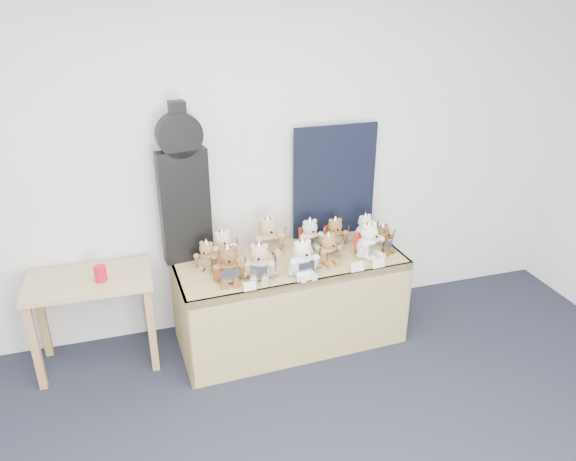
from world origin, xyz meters
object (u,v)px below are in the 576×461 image
object	(u,v)px
teddy_back_end	(365,229)
teddy_front_far_right	(369,241)
teddy_back_left	(223,247)
teddy_back_far_left	(207,256)
teddy_front_far_left	(228,265)
teddy_front_left	(259,263)
side_table	(91,294)
guitar_case	(183,186)
teddy_front_right	(329,250)
teddy_front_end	(383,239)
display_table	(293,282)
teddy_front_centre	(303,259)
teddy_back_centre_left	(268,237)
red_cup	(100,274)
teddy_back_right	(335,233)
teddy_back_centre_right	(310,235)

from	to	relation	value
teddy_back_end	teddy_front_far_right	bearing A→B (deg)	-118.17
teddy_back_left	teddy_back_far_left	size ratio (longest dim) A/B	1.13
teddy_front_far_left	teddy_back_far_left	bearing A→B (deg)	119.38
teddy_front_left	side_table	bearing A→B (deg)	-179.84
guitar_case	teddy_front_far_left	size ratio (longest dim) A/B	3.81
teddy_front_right	teddy_back_far_left	xyz separation A→B (m)	(-0.84, 0.17, -0.01)
teddy_back_end	teddy_front_end	bearing A→B (deg)	-84.94
display_table	teddy_front_centre	distance (m)	0.32
teddy_front_end	teddy_back_end	world-z (taller)	teddy_back_end
display_table	teddy_front_left	bearing A→B (deg)	-156.34
teddy_front_left	teddy_back_centre_left	distance (m)	0.39
teddy_front_centre	teddy_front_right	size ratio (longest dim) A/B	1.18
side_table	teddy_front_left	xyz separation A→B (m)	(1.11, -0.32, 0.24)
teddy_front_end	teddy_back_far_left	world-z (taller)	teddy_front_end
red_cup	teddy_back_far_left	xyz separation A→B (m)	(0.71, -0.01, 0.03)
display_table	teddy_front_right	bearing A→B (deg)	-15.18
teddy_front_far_left	teddy_back_centre_left	size ratio (longest dim) A/B	0.94
teddy_back_centre_left	teddy_front_far_right	bearing A→B (deg)	-27.27
teddy_front_centre	teddy_front_far_right	distance (m)	0.56
display_table	teddy_back_end	bearing A→B (deg)	14.19
teddy_front_far_right	teddy_back_right	world-z (taller)	teddy_front_far_right
teddy_back_left	teddy_back_right	xyz separation A→B (m)	(0.85, -0.01, -0.00)
teddy_front_far_right	teddy_back_far_left	size ratio (longest dim) A/B	1.30
red_cup	teddy_front_left	bearing A→B (deg)	-14.52
teddy_front_left	teddy_front_right	world-z (taller)	teddy_front_left
teddy_front_right	teddy_back_right	size ratio (longest dim) A/B	1.00
teddy_back_left	teddy_back_centre_right	bearing A→B (deg)	-4.05
teddy_front_right	teddy_back_far_left	distance (m)	0.86
teddy_back_left	side_table	bearing A→B (deg)	175.98
teddy_back_end	teddy_back_centre_right	bearing A→B (deg)	168.83
red_cup	teddy_back_end	xyz separation A→B (m)	(1.94, 0.07, 0.04)
guitar_case	teddy_back_right	world-z (taller)	guitar_case
teddy_front_left	teddy_back_centre_left	xyz separation A→B (m)	(0.16, 0.36, 0.01)
side_table	teddy_back_left	distance (m)	0.95
teddy_back_left	red_cup	bearing A→B (deg)	-179.92
teddy_front_far_left	display_table	bearing A→B (deg)	17.05
side_table	red_cup	xyz separation A→B (m)	(0.09, -0.06, 0.18)
side_table	teddy_front_end	size ratio (longest dim) A/B	3.46
teddy_back_end	teddy_back_right	bearing A→B (deg)	171.01
red_cup	teddy_front_far_left	bearing A→B (deg)	-16.40
guitar_case	teddy_front_far_left	bearing A→B (deg)	-71.09
display_table	teddy_back_end	distance (m)	0.71
teddy_front_end	teddy_back_left	xyz separation A→B (m)	(-1.15, 0.20, 0.01)
teddy_front_centre	teddy_front_right	world-z (taller)	teddy_front_centre
teddy_back_end	display_table	bearing A→B (deg)	-173.57
teddy_front_right	teddy_back_centre_left	distance (m)	0.46
side_table	teddy_front_centre	world-z (taller)	teddy_front_centre
side_table	teddy_front_right	world-z (taller)	teddy_front_right
display_table	side_table	size ratio (longest dim) A/B	1.99
display_table	teddy_front_far_right	distance (m)	0.62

